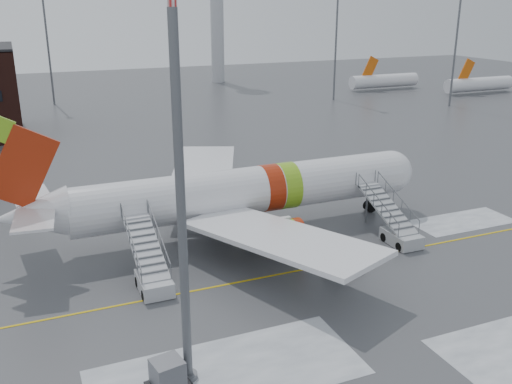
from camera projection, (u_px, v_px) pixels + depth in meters
name	position (u px, v px, depth m)	size (l,w,h in m)	color
ground	(259.00, 271.00, 40.19)	(260.00, 260.00, 0.00)	#494C4F
airliner	(236.00, 193.00, 45.89)	(35.03, 32.97, 11.18)	white
airstair_fwd	(396.00, 228.00, 44.98)	(2.05, 7.70, 3.48)	#A4A8AC
airstair_aft	(151.00, 271.00, 37.81)	(2.05, 7.70, 3.48)	#B1B3B9
pushback_tug	(344.00, 257.00, 40.68)	(3.43, 2.98, 1.75)	black
uld_container	(168.00, 376.00, 27.74)	(2.22, 1.78, 1.63)	black
light_mast_near	(179.00, 152.00, 25.05)	(1.20, 1.20, 22.60)	#595B60
light_mast_far_ne	(337.00, 25.00, 105.39)	(1.20, 1.20, 24.25)	#595B60
light_mast_far_n	(46.00, 26.00, 101.04)	(1.20, 1.20, 24.25)	#595B60
light_mast_far_e	(458.00, 27.00, 99.02)	(1.20, 1.20, 24.25)	#595B60
distant_aircraft	(414.00, 92.00, 119.06)	(35.00, 18.00, 8.00)	#D8590C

